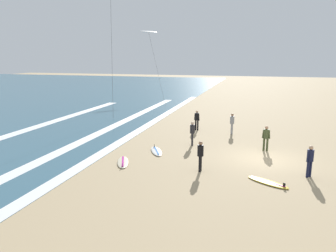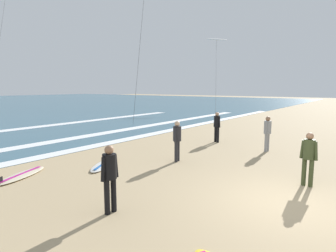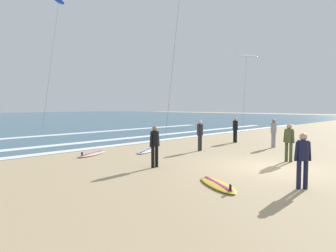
# 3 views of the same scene
# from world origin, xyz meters

# --- Properties ---
(ground_plane) EXTENTS (160.00, 160.00, 0.00)m
(ground_plane) POSITION_xyz_m (0.00, 0.00, 0.00)
(ground_plane) COLOR tan
(wave_foam_shoreline) EXTENTS (56.80, 0.78, 0.01)m
(wave_foam_shoreline) POSITION_xyz_m (-1.27, 9.57, 0.01)
(wave_foam_shoreline) COLOR white
(wave_foam_shoreline) RESTS_ON ocean_surface
(wave_foam_mid_break) EXTENTS (45.22, 0.89, 0.01)m
(wave_foam_mid_break) POSITION_xyz_m (0.42, 12.23, 0.01)
(wave_foam_mid_break) COLOR white
(wave_foam_mid_break) RESTS_ON ocean_surface
(wave_foam_outer_break) EXTENTS (36.12, 1.03, 0.01)m
(wave_foam_outer_break) POSITION_xyz_m (0.49, 18.38, 0.01)
(wave_foam_outer_break) COLOR white
(wave_foam_outer_break) RESTS_ON ocean_surface
(surfer_right_near) EXTENTS (0.51, 0.32, 1.60)m
(surfer_right_near) POSITION_xyz_m (-2.94, 3.23, 0.96)
(surfer_right_near) COLOR black
(surfer_right_near) RESTS_ON ground
(surfer_left_far) EXTENTS (0.52, 0.32, 1.60)m
(surfer_left_far) POSITION_xyz_m (1.80, 4.62, 0.96)
(surfer_left_far) COLOR #232328
(surfer_left_far) RESTS_ON ground
(surfer_background_far) EXTENTS (0.43, 0.42, 1.60)m
(surfer_background_far) POSITION_xyz_m (-2.29, -2.07, 0.96)
(surfer_background_far) COLOR #141938
(surfer_background_far) RESTS_ON ground
(surfer_foreground_main) EXTENTS (0.51, 0.32, 1.60)m
(surfer_foreground_main) POSITION_xyz_m (5.66, 2.35, 0.96)
(surfer_foreground_main) COLOR gray
(surfer_foreground_main) RESTS_ON ground
(surfer_mid_group) EXTENTS (0.32, 0.52, 1.60)m
(surfer_mid_group) POSITION_xyz_m (1.76, -0.07, 0.96)
(surfer_mid_group) COLOR #384223
(surfer_mid_group) RESTS_ON ground
(surfer_left_near) EXTENTS (0.32, 0.50, 1.60)m
(surfer_left_near) POSITION_xyz_m (6.29, 5.18, 0.96)
(surfer_left_near) COLOR black
(surfer_left_near) RESTS_ON ground
(surfboard_near_water) EXTENTS (2.14, 1.48, 0.25)m
(surfboard_near_water) POSITION_xyz_m (-0.31, 6.46, 0.05)
(surfboard_near_water) COLOR silver
(surfboard_near_water) RESTS_ON ground
(surfboard_right_spare) EXTENTS (2.17, 1.37, 0.25)m
(surfboard_right_spare) POSITION_xyz_m (-2.83, 7.62, 0.05)
(surfboard_right_spare) COLOR beige
(surfboard_right_spare) RESTS_ON ground
(surfboard_foreground_flat) EXTENTS (1.61, 2.11, 0.25)m
(surfboard_foreground_flat) POSITION_xyz_m (-3.66, -0.12, 0.05)
(surfboard_foreground_flat) COLOR yellow
(surfboard_foreground_flat) RESTS_ON ground
(kite_white_low_near) EXTENTS (13.43, 7.50, 9.74)m
(kite_white_low_near) POSITION_xyz_m (29.87, 17.38, 9.45)
(kite_white_low_near) COLOR white
(kite_white_low_near) RESTS_ON ground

